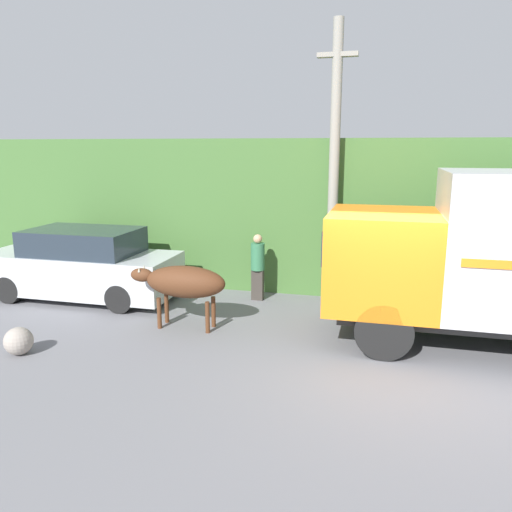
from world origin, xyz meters
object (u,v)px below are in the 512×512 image
parked_suv (81,265)px  brown_cow (183,282)px  utility_pole (334,162)px  roadside_rock (19,341)px  pedestrian_on_hill (258,264)px

parked_suv → brown_cow: bearing=-24.5°
brown_cow → utility_pole: bearing=47.6°
roadside_rock → pedestrian_on_hill: bearing=51.8°
pedestrian_on_hill → roadside_rock: size_ratio=3.20×
brown_cow → parked_suv: size_ratio=0.44×
roadside_rock → utility_pole: bearing=42.1°
parked_suv → roadside_rock: (0.84, -3.32, -0.58)m
pedestrian_on_hill → utility_pole: bearing=-167.3°
parked_suv → utility_pole: (5.93, 1.29, 2.49)m
pedestrian_on_hill → utility_pole: 3.00m
parked_suv → pedestrian_on_hill: parked_suv is taller
parked_suv → roadside_rock: bearing=-78.4°
utility_pole → roadside_rock: 7.52m
brown_cow → utility_pole: utility_pole is taller
brown_cow → parked_suv: 3.45m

